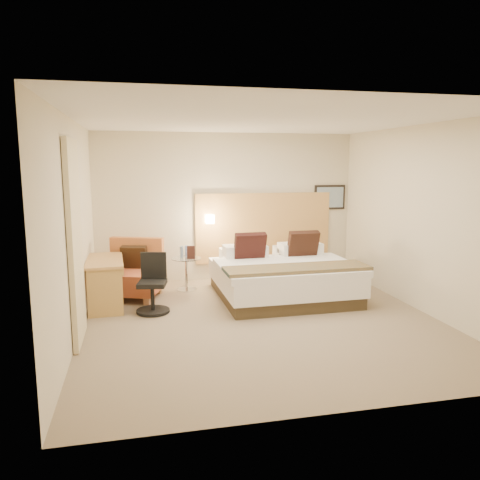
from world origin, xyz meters
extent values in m
cube|color=#7D6B54|center=(0.00, 0.00, -0.01)|extent=(4.80, 5.00, 0.02)
cube|color=silver|center=(0.00, 0.00, 2.71)|extent=(4.80, 5.00, 0.02)
cube|color=beige|center=(0.00, 2.51, 1.35)|extent=(4.80, 0.02, 2.70)
cube|color=beige|center=(0.00, -2.51, 1.35)|extent=(4.80, 0.02, 2.70)
cube|color=beige|center=(-2.41, 0.00, 1.35)|extent=(0.02, 5.00, 2.70)
cube|color=beige|center=(2.41, 0.00, 1.35)|extent=(0.02, 5.00, 2.70)
cube|color=tan|center=(0.70, 2.47, 0.95)|extent=(2.60, 0.04, 1.30)
cube|color=black|center=(2.02, 2.48, 1.50)|extent=(0.62, 0.03, 0.47)
cube|color=#758CA1|center=(2.02, 2.46, 1.50)|extent=(0.54, 0.01, 0.39)
cylinder|color=silver|center=(-0.35, 2.42, 1.15)|extent=(0.02, 0.12, 0.02)
cube|color=#FFEDC6|center=(-0.35, 2.36, 1.15)|extent=(0.15, 0.15, 0.15)
cube|color=beige|center=(-2.36, -0.25, 1.22)|extent=(0.06, 0.90, 2.42)
cylinder|color=#8AABD6|center=(-0.92, 1.85, 0.66)|extent=(0.07, 0.07, 0.20)
cylinder|color=#99B0ED|center=(-0.83, 1.89, 0.66)|extent=(0.07, 0.07, 0.20)
cube|color=#381B16|center=(-0.77, 1.73, 0.67)|extent=(0.14, 0.07, 0.22)
cube|color=#392D1C|center=(0.63, 1.08, 0.09)|extent=(2.03, 2.03, 0.19)
cube|color=white|center=(0.63, 1.08, 0.34)|extent=(2.09, 2.09, 0.31)
cube|color=white|center=(0.63, 0.79, 0.55)|extent=(2.14, 1.51, 0.10)
cube|color=white|center=(0.12, 1.83, 0.59)|extent=(0.73, 0.40, 0.19)
cube|color=silver|center=(1.11, 1.85, 0.59)|extent=(0.73, 0.40, 0.19)
cube|color=white|center=(0.13, 1.56, 0.69)|extent=(0.73, 0.40, 0.19)
cube|color=white|center=(1.11, 1.58, 0.69)|extent=(0.73, 0.40, 0.19)
cube|color=black|center=(0.16, 1.36, 0.77)|extent=(0.52, 0.28, 0.53)
cube|color=black|center=(1.09, 1.37, 0.77)|extent=(0.52, 0.28, 0.53)
cube|color=#B06D24|center=(0.64, 0.38, 0.62)|extent=(2.17, 0.60, 0.05)
cube|color=#A86E4F|center=(-2.20, 1.34, 0.06)|extent=(0.11, 0.11, 0.11)
cube|color=#B87956|center=(-1.53, 1.10, 0.06)|extent=(0.11, 0.11, 0.11)
cube|color=tan|center=(-2.00, 1.92, 0.06)|extent=(0.11, 0.11, 0.11)
cube|color=tan|center=(-1.32, 1.69, 0.06)|extent=(0.11, 0.11, 0.11)
cube|color=#BC5732|center=(-1.76, 1.51, 0.28)|extent=(1.09, 1.03, 0.33)
cube|color=#BB6532|center=(-1.66, 1.82, 0.69)|extent=(0.88, 0.42, 0.50)
cube|color=black|center=(-1.70, 1.70, 0.61)|extent=(0.47, 0.34, 0.44)
cylinder|color=silver|center=(-0.85, 1.80, 0.01)|extent=(0.39, 0.39, 0.02)
cylinder|color=silver|center=(-0.85, 1.80, 0.28)|extent=(0.05, 0.05, 0.52)
cylinder|color=white|center=(-0.85, 1.80, 0.55)|extent=(0.58, 0.58, 0.01)
cube|color=#B88648|center=(-2.14, 1.16, 0.71)|extent=(0.59, 1.19, 0.04)
cube|color=#B68C47|center=(-2.11, 0.62, 0.34)|extent=(0.48, 0.06, 0.69)
cube|color=#A3873F|center=(-2.16, 1.70, 0.34)|extent=(0.48, 0.06, 0.69)
cube|color=tan|center=(-2.09, 1.16, 0.63)|extent=(0.49, 1.10, 0.10)
cylinder|color=black|center=(-1.46, 0.67, 0.03)|extent=(0.57, 0.57, 0.04)
cylinder|color=black|center=(-1.46, 0.67, 0.23)|extent=(0.07, 0.07, 0.37)
cube|color=black|center=(-1.46, 0.67, 0.44)|extent=(0.46, 0.46, 0.06)
cube|color=black|center=(-1.42, 0.84, 0.67)|extent=(0.37, 0.12, 0.39)
camera|label=1|loc=(-1.63, -5.99, 2.14)|focal=35.00mm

